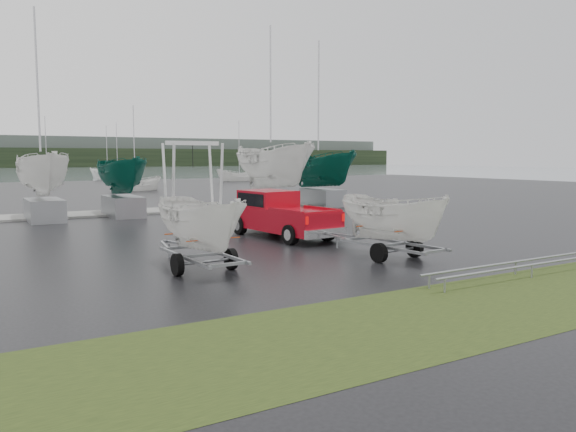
# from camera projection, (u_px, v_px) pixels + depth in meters

# --- Properties ---
(ground_plane) EXTENTS (120.00, 120.00, 0.00)m
(ground_plane) POSITION_uv_depth(u_px,v_px,m) (235.00, 242.00, 21.07)
(ground_plane) COLOR black
(ground_plane) RESTS_ON ground
(lake) EXTENTS (300.00, 300.00, 0.00)m
(lake) POSITION_uv_depth(u_px,v_px,m) (9.00, 174.00, 106.55)
(lake) COLOR slate
(lake) RESTS_ON ground
(grass_verge) EXTENTS (40.00, 40.00, 0.00)m
(grass_verge) POSITION_uv_depth(u_px,v_px,m) (462.00, 310.00, 11.66)
(grass_verge) COLOR #223012
(grass_verge) RESTS_ON ground
(dock) EXTENTS (30.00, 3.00, 0.12)m
(dock) POSITION_uv_depth(u_px,v_px,m) (138.00, 212.00, 32.17)
(dock) COLOR gray
(dock) RESTS_ON ground
(pickup_truck) EXTENTS (2.43, 5.62, 1.82)m
(pickup_truck) POSITION_uv_depth(u_px,v_px,m) (278.00, 213.00, 22.40)
(pickup_truck) COLOR #9D0815
(pickup_truck) RESTS_ON ground
(trailer_hitched) EXTENTS (1.83, 3.70, 4.66)m
(trailer_hitched) POSITION_uv_depth(u_px,v_px,m) (394.00, 178.00, 17.25)
(trailer_hitched) COLOR gray
(trailer_hitched) RESTS_ON ground
(trailer_parked) EXTENTS (1.79, 3.63, 4.79)m
(trailer_parked) POSITION_uv_depth(u_px,v_px,m) (201.00, 178.00, 15.36)
(trailer_parked) COLOR gray
(trailer_parked) RESTS_ON ground
(boat_hoist) EXTENTS (3.30, 2.18, 4.12)m
(boat_hoist) POSITION_uv_depth(u_px,v_px,m) (193.00, 165.00, 33.63)
(boat_hoist) COLOR silver
(boat_hoist) RESTS_ON ground
(keelboat_0) EXTENTS (2.28, 3.20, 10.45)m
(keelboat_0) POSITION_uv_depth(u_px,v_px,m) (42.00, 148.00, 27.46)
(keelboat_0) COLOR gray
(keelboat_0) RESTS_ON ground
(keelboat_1) EXTENTS (2.05, 3.20, 6.56)m
(keelboat_1) POSITION_uv_depth(u_px,v_px,m) (122.00, 157.00, 29.66)
(keelboat_1) COLOR gray
(keelboat_1) RESTS_ON ground
(keelboat_2) EXTENTS (2.89, 3.20, 11.08)m
(keelboat_2) POSITION_uv_depth(u_px,v_px,m) (275.00, 133.00, 34.02)
(keelboat_2) COLOR gray
(keelboat_2) RESTS_ON ground
(keelboat_3) EXTENTS (2.44, 3.20, 10.61)m
(keelboat_3) POSITION_uv_depth(u_px,v_px,m) (323.00, 146.00, 36.24)
(keelboat_3) COLOR gray
(keelboat_3) RESTS_ON ground
(mast_rack_2) EXTENTS (7.00, 0.56, 0.06)m
(mast_rack_2) POSITION_uv_depth(u_px,v_px,m) (524.00, 263.00, 14.94)
(mast_rack_2) COLOR gray
(mast_rack_2) RESTS_ON ground
(moored_boat_1) EXTENTS (3.27, 3.33, 11.68)m
(moored_boat_1) POSITION_uv_depth(u_px,v_px,m) (48.00, 184.00, 67.27)
(moored_boat_1) COLOR silver
(moored_boat_1) RESTS_ON ground
(moored_boat_2) EXTENTS (2.47, 2.43, 10.70)m
(moored_boat_2) POSITION_uv_depth(u_px,v_px,m) (135.00, 191.00, 52.83)
(moored_boat_2) COLOR silver
(moored_boat_2) RESTS_ON ground
(moored_boat_3) EXTENTS (2.54, 2.47, 11.25)m
(moored_boat_3) POSITION_uv_depth(u_px,v_px,m) (239.00, 181.00, 74.78)
(moored_boat_3) COLOR silver
(moored_boat_3) RESTS_ON ground
(moored_boat_5) EXTENTS (2.82, 2.77, 11.24)m
(moored_boat_5) POSITION_uv_depth(u_px,v_px,m) (118.00, 180.00, 78.47)
(moored_boat_5) COLOR silver
(moored_boat_5) RESTS_ON ground
(moored_boat_6) EXTENTS (3.38, 3.39, 11.14)m
(moored_boat_6) POSITION_uv_depth(u_px,v_px,m) (108.00, 178.00, 86.24)
(moored_boat_6) COLOR silver
(moored_boat_6) RESTS_ON ground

